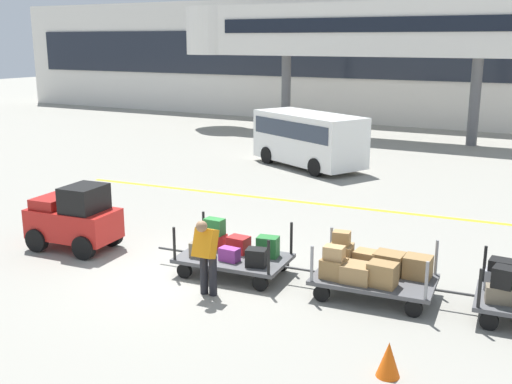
% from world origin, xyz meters
% --- Properties ---
extents(ground_plane, '(120.00, 120.00, 0.00)m').
position_xyz_m(ground_plane, '(0.00, 0.00, 0.00)').
color(ground_plane, gray).
extents(apron_lead_line, '(18.73, 1.76, 0.01)m').
position_xyz_m(apron_lead_line, '(1.24, 6.66, 0.00)').
color(apron_lead_line, yellow).
rests_on(apron_lead_line, ground_plane).
extents(terminal_building, '(63.48, 2.51, 7.38)m').
position_xyz_m(terminal_building, '(0.00, 25.98, 3.69)').
color(terminal_building, silver).
rests_on(terminal_building, ground_plane).
extents(jet_bridge, '(19.90, 3.00, 6.67)m').
position_xyz_m(jet_bridge, '(-4.27, 19.99, 5.32)').
color(jet_bridge, silver).
rests_on(jet_bridge, ground_plane).
extents(baggage_tug, '(2.19, 1.39, 1.58)m').
position_xyz_m(baggage_tug, '(-3.30, -0.03, 0.75)').
color(baggage_tug, red).
rests_on(baggage_tug, ground_plane).
extents(baggage_cart_lead, '(3.05, 1.60, 1.10)m').
position_xyz_m(baggage_cart_lead, '(0.83, 0.39, 0.48)').
color(baggage_cart_lead, '#4C4C4F').
rests_on(baggage_cart_lead, ground_plane).
extents(baggage_cart_middle, '(3.05, 1.60, 1.15)m').
position_xyz_m(baggage_cart_middle, '(3.74, 0.65, 0.54)').
color(baggage_cart_middle, '#4C4C4F').
rests_on(baggage_cart_middle, ground_plane).
extents(baggage_handler, '(0.42, 0.45, 1.56)m').
position_xyz_m(baggage_handler, '(0.96, -0.87, 0.87)').
color(baggage_handler, black).
rests_on(baggage_handler, ground_plane).
extents(shuttle_van, '(5.14, 3.84, 2.10)m').
position_xyz_m(shuttle_van, '(-2.39, 11.59, 1.23)').
color(shuttle_van, white).
rests_on(shuttle_van, ground_plane).
extents(safety_cone_near, '(0.36, 0.36, 0.55)m').
position_xyz_m(safety_cone_near, '(4.94, -2.08, 0.28)').
color(safety_cone_near, '#EA590F').
rests_on(safety_cone_near, ground_plane).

